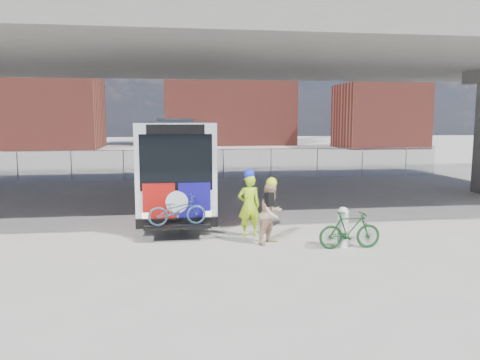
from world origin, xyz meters
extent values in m
plane|color=#9E9991|center=(0.00, 0.00, 0.00)|extent=(160.00, 160.00, 0.00)
cube|color=silver|center=(-2.00, 4.03, 1.95)|extent=(2.55, 12.00, 3.20)
cube|color=black|center=(-2.00, 4.53, 2.59)|extent=(2.61, 11.00, 1.28)
cube|color=black|center=(-2.00, -1.92, 2.33)|extent=(2.24, 0.12, 1.76)
cube|color=black|center=(-2.00, -1.92, 3.36)|extent=(1.78, 0.12, 0.30)
cube|color=black|center=(-2.00, -2.02, 0.45)|extent=(2.55, 0.20, 0.30)
cube|color=#A3100C|center=(-2.55, -1.99, 1.10)|extent=(1.00, 0.08, 1.20)
cube|color=navy|center=(-1.45, -1.99, 1.10)|extent=(1.00, 0.08, 1.20)
cylinder|color=silver|center=(-2.00, -2.01, 1.10)|extent=(0.70, 0.06, 0.70)
cube|color=gray|center=(-2.00, 4.03, 3.62)|extent=(1.28, 7.20, 0.14)
cube|color=black|center=(-2.00, -2.52, 0.45)|extent=(2.00, 0.70, 0.06)
cylinder|color=black|center=(-3.15, -0.37, 0.50)|extent=(0.30, 1.00, 1.00)
cylinder|color=black|center=(-0.85, -0.37, 0.50)|extent=(0.30, 1.00, 1.00)
cylinder|color=black|center=(-3.15, 8.23, 0.50)|extent=(0.30, 1.00, 1.00)
cylinder|color=black|center=(-0.85, 8.23, 0.50)|extent=(0.30, 1.00, 1.00)
cube|color=#A3100C|center=(-3.30, 0.23, 1.30)|extent=(0.06, 2.60, 1.70)
cube|color=navy|center=(-3.30, 1.83, 1.30)|extent=(0.06, 1.40, 1.70)
cube|color=#A3100C|center=(-0.70, 0.23, 1.30)|extent=(0.06, 2.60, 1.70)
cube|color=navy|center=(-0.70, 1.83, 1.30)|extent=(0.06, 1.40, 1.70)
imported|color=#385C7B|center=(-2.00, -2.52, 0.94)|extent=(1.81, 0.81, 0.92)
cube|color=#605E59|center=(0.00, 4.00, 6.75)|extent=(40.00, 16.00, 1.50)
cube|color=#605E59|center=(0.00, 4.00, 7.55)|extent=(40.00, 0.60, 0.80)
cylinder|color=gray|center=(-8.00, 12.00, 0.90)|extent=(0.06, 0.06, 1.80)
cylinder|color=gray|center=(-4.00, 12.00, 0.90)|extent=(0.06, 0.06, 1.80)
cylinder|color=gray|center=(0.00, 12.00, 0.90)|extent=(0.06, 0.06, 1.80)
cylinder|color=gray|center=(4.00, 12.00, 0.90)|extent=(0.06, 0.06, 1.80)
cylinder|color=gray|center=(8.00, 12.00, 0.90)|extent=(0.06, 0.06, 1.80)
cylinder|color=gray|center=(12.00, 12.00, 0.90)|extent=(0.06, 0.06, 1.80)
plane|color=gray|center=(0.00, 12.00, 0.90)|extent=(30.00, 0.00, 30.00)
cube|color=gray|center=(0.00, 12.00, 1.82)|extent=(30.00, 0.05, 0.04)
cube|color=maroon|center=(-18.00, 45.00, 5.00)|extent=(14.00, 10.00, 10.00)
cube|color=maroon|center=(6.00, 52.00, 6.00)|extent=(18.00, 12.00, 12.00)
cube|color=maroon|center=(24.00, 40.00, 4.00)|extent=(10.00, 8.00, 8.00)
cylinder|color=maroon|center=(14.00, 55.00, 12.50)|extent=(2.20, 2.20, 25.00)
cylinder|color=white|center=(2.72, -3.88, 0.51)|extent=(0.31, 0.31, 1.02)
sphere|color=white|center=(2.72, -3.88, 1.02)|extent=(0.31, 0.31, 0.31)
imported|color=#ACDE17|center=(0.24, -2.27, 0.97)|extent=(0.75, 0.53, 1.95)
sphere|color=#1A2BE0|center=(0.24, -2.27, 1.97)|extent=(0.34, 0.34, 0.34)
imported|color=#D6AD89|center=(0.75, -3.24, 0.90)|extent=(1.11, 1.09, 1.81)
sphere|color=#D3FB1A|center=(0.75, -3.24, 1.83)|extent=(0.31, 0.31, 0.31)
cube|color=black|center=(0.65, -3.39, 1.36)|extent=(0.32, 0.30, 0.40)
imported|color=#14411C|center=(2.85, -4.11, 0.54)|extent=(1.80, 0.55, 1.08)
camera|label=1|loc=(-2.12, -16.51, 3.68)|focal=35.00mm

